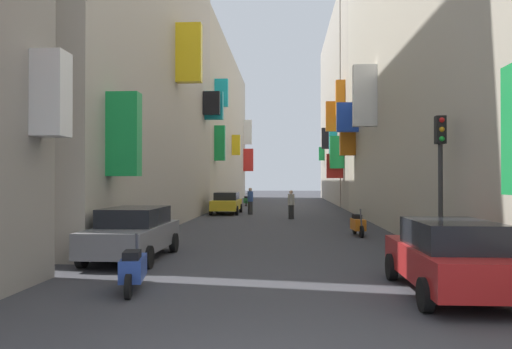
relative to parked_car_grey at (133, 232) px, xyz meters
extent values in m
plane|color=#38383D|center=(3.98, 20.85, -0.78)|extent=(140.00, 140.00, 0.00)
cube|color=white|center=(-0.68, -3.60, 3.38)|extent=(0.68, 0.61, 1.85)
cube|color=#B2A899|center=(-4.02, 9.90, 9.35)|extent=(6.00, 21.78, 20.26)
cube|color=black|center=(-0.47, 17.87, 6.55)|extent=(1.11, 0.40, 1.51)
cube|color=yellow|center=(-0.39, 10.03, 7.81)|extent=(1.27, 0.53, 2.93)
cube|color=green|center=(-0.54, 0.75, 2.90)|extent=(0.97, 0.53, 2.56)
cube|color=#19B2BF|center=(-0.41, 18.61, 6.51)|extent=(1.22, 0.53, 1.88)
cube|color=#BCB29E|center=(-4.02, 35.82, 6.74)|extent=(6.00, 30.06, 15.05)
cube|color=white|center=(-0.50, 48.72, 7.66)|extent=(1.05, 0.62, 3.12)
cube|color=#19B2BF|center=(-0.52, 23.19, 8.17)|extent=(1.01, 0.49, 2.11)
cube|color=yellow|center=(-0.61, 35.02, 5.03)|extent=(0.83, 0.42, 2.03)
cube|color=green|center=(-0.62, 23.06, 4.32)|extent=(0.81, 0.46, 2.67)
cube|color=red|center=(-0.40, 48.52, 4.08)|extent=(1.24, 0.61, 2.86)
cube|color=blue|center=(8.29, 17.31, 5.48)|extent=(1.36, 0.43, 1.85)
cube|color=white|center=(8.39, 11.04, 5.76)|extent=(1.18, 0.50, 3.10)
cube|color=orange|center=(8.47, 18.73, 4.54)|extent=(1.01, 0.61, 2.81)
cube|color=#B2A899|center=(11.98, 24.69, 9.65)|extent=(6.00, 5.07, 20.87)
cube|color=orange|center=(8.30, 26.00, 6.67)|extent=(1.35, 0.43, 2.42)
cube|color=orange|center=(8.62, 24.19, 7.89)|extent=(0.71, 0.56, 2.69)
cube|color=red|center=(8.32, 25.65, 2.63)|extent=(1.32, 0.37, 1.95)
cube|color=green|center=(8.42, 24.85, 3.69)|extent=(1.12, 0.47, 2.55)
cube|color=#B2A899|center=(11.98, 39.39, 8.63)|extent=(6.00, 22.91, 18.81)
cube|color=#19B2BF|center=(8.62, 30.16, 4.85)|extent=(0.72, 0.35, 2.76)
cube|color=green|center=(8.64, 44.58, 4.63)|extent=(0.67, 0.46, 1.59)
cube|color=black|center=(8.55, 37.35, 5.84)|extent=(0.85, 0.64, 2.18)
cube|color=slate|center=(0.00, -0.06, -0.14)|extent=(1.74, 4.42, 0.67)
cube|color=black|center=(0.00, 0.16, 0.45)|extent=(1.53, 2.47, 0.51)
cylinder|color=black|center=(0.87, -1.52, -0.48)|extent=(0.18, 0.60, 0.60)
cylinder|color=black|center=(-0.87, -1.52, -0.48)|extent=(0.18, 0.60, 0.60)
cylinder|color=black|center=(0.87, 1.40, -0.48)|extent=(0.18, 0.60, 0.60)
cylinder|color=black|center=(-0.87, 1.40, -0.48)|extent=(0.18, 0.60, 0.60)
cube|color=gold|center=(0.38, 19.03, -0.16)|extent=(1.69, 4.29, 0.64)
cube|color=black|center=(0.38, 19.24, 0.42)|extent=(1.49, 2.40, 0.52)
cylinder|color=black|center=(1.23, 17.61, -0.48)|extent=(0.18, 0.60, 0.60)
cylinder|color=black|center=(-0.46, 17.61, -0.48)|extent=(0.18, 0.60, 0.60)
cylinder|color=black|center=(1.23, 20.44, -0.48)|extent=(0.18, 0.60, 0.60)
cylinder|color=black|center=(-0.46, 20.44, -0.48)|extent=(0.18, 0.60, 0.60)
cube|color=#B21E1E|center=(7.64, -3.92, -0.15)|extent=(1.65, 4.12, 0.65)
cube|color=black|center=(7.64, -4.13, 0.44)|extent=(1.45, 2.31, 0.54)
cylinder|color=black|center=(6.82, -2.56, -0.48)|extent=(0.18, 0.60, 0.60)
cylinder|color=black|center=(8.47, -2.56, -0.48)|extent=(0.18, 0.60, 0.60)
cylinder|color=black|center=(6.82, -5.28, -0.48)|extent=(0.18, 0.60, 0.60)
cube|color=#287F3D|center=(0.87, 29.32, -0.31)|extent=(0.53, 1.13, 0.45)
cube|color=black|center=(0.88, 29.11, -0.01)|extent=(0.36, 0.58, 0.16)
cylinder|color=#4C4C51|center=(0.82, 29.86, 0.01)|extent=(0.08, 0.28, 0.68)
cylinder|color=black|center=(0.81, 30.00, -0.54)|extent=(0.14, 0.49, 0.48)
cylinder|color=black|center=(0.92, 28.64, -0.54)|extent=(0.14, 0.49, 0.48)
cube|color=orange|center=(7.36, 6.37, -0.31)|extent=(0.51, 1.15, 0.45)
cube|color=black|center=(7.35, 6.58, -0.01)|extent=(0.35, 0.58, 0.16)
cylinder|color=#4C4C51|center=(7.39, 5.81, 0.01)|extent=(0.08, 0.28, 0.68)
cylinder|color=black|center=(7.40, 5.67, -0.54)|extent=(0.13, 0.49, 0.48)
cylinder|color=black|center=(7.31, 7.08, -0.54)|extent=(0.13, 0.49, 0.48)
cube|color=#2D4CAD|center=(1.25, -3.95, -0.31)|extent=(0.65, 1.26, 0.45)
cube|color=black|center=(1.29, -4.17, -0.01)|extent=(0.42, 0.61, 0.16)
cylinder|color=#4C4C51|center=(1.15, -3.35, 0.01)|extent=(0.11, 0.28, 0.68)
cylinder|color=black|center=(1.12, -3.21, -0.54)|extent=(0.18, 0.49, 0.48)
cylinder|color=black|center=(1.39, -4.69, -0.54)|extent=(0.18, 0.49, 0.48)
cylinder|color=black|center=(4.71, 14.91, -0.37)|extent=(0.40, 0.40, 0.82)
cylinder|color=#B2AD9E|center=(4.71, 14.91, 0.36)|extent=(0.48, 0.48, 0.65)
sphere|color=tan|center=(4.71, 14.91, 0.80)|extent=(0.22, 0.22, 0.22)
cylinder|color=#2C2C2C|center=(2.04, 18.43, -0.35)|extent=(0.37, 0.37, 0.86)
cylinder|color=#335199|center=(2.04, 18.43, 0.42)|extent=(0.44, 0.44, 0.68)
sphere|color=tan|center=(2.04, 18.43, 0.88)|extent=(0.23, 0.23, 0.23)
cylinder|color=#2D2D2D|center=(8.54, -0.54, 0.85)|extent=(0.12, 0.12, 3.26)
cube|color=black|center=(8.54, -0.54, 2.85)|extent=(0.26, 0.26, 0.75)
sphere|color=red|center=(8.54, -0.68, 3.10)|extent=(0.14, 0.14, 0.14)
sphere|color=orange|center=(8.54, -0.68, 2.85)|extent=(0.14, 0.14, 0.14)
sphere|color=green|center=(8.54, -0.68, 2.60)|extent=(0.14, 0.14, 0.14)
camera|label=1|loc=(4.41, -13.92, 1.51)|focal=34.37mm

